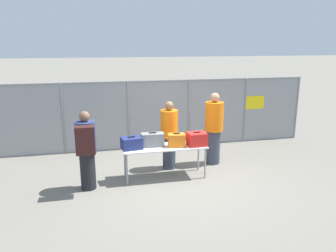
{
  "coord_description": "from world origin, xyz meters",
  "views": [
    {
      "loc": [
        -1.73,
        -6.72,
        3.02
      ],
      "look_at": [
        -0.09,
        0.74,
        1.05
      ],
      "focal_mm": 35.0,
      "sensor_mm": 36.0,
      "label": 1
    }
  ],
  "objects_px": {
    "traveler_hooded": "(86,148)",
    "suitcase_orange": "(176,140)",
    "suitcase_grey": "(153,140)",
    "security_worker_near": "(169,134)",
    "suitcase_navy": "(132,143)",
    "suitcase_red": "(197,139)",
    "security_worker_far": "(214,128)",
    "inspection_table": "(165,149)",
    "utility_trailer": "(195,116)"
  },
  "relations": [
    {
      "from": "suitcase_navy",
      "to": "suitcase_orange",
      "type": "height_order",
      "value": "suitcase_orange"
    },
    {
      "from": "suitcase_navy",
      "to": "suitcase_orange",
      "type": "xyz_separation_m",
      "value": [
        1.0,
        -0.05,
        0.02
      ]
    },
    {
      "from": "suitcase_red",
      "to": "security_worker_far",
      "type": "relative_size",
      "value": 0.24
    },
    {
      "from": "suitcase_grey",
      "to": "suitcase_red",
      "type": "height_order",
      "value": "same"
    },
    {
      "from": "suitcase_grey",
      "to": "suitcase_red",
      "type": "bearing_deg",
      "value": -9.69
    },
    {
      "from": "suitcase_navy",
      "to": "security_worker_far",
      "type": "xyz_separation_m",
      "value": [
        2.13,
        0.63,
        0.07
      ]
    },
    {
      "from": "suitcase_navy",
      "to": "traveler_hooded",
      "type": "xyz_separation_m",
      "value": [
        -0.96,
        -0.3,
        0.06
      ]
    },
    {
      "from": "security_worker_far",
      "to": "security_worker_near",
      "type": "bearing_deg",
      "value": 28.11
    },
    {
      "from": "utility_trailer",
      "to": "security_worker_far",
      "type": "bearing_deg",
      "value": -99.65
    },
    {
      "from": "traveler_hooded",
      "to": "utility_trailer",
      "type": "relative_size",
      "value": 0.45
    },
    {
      "from": "suitcase_orange",
      "to": "utility_trailer",
      "type": "height_order",
      "value": "suitcase_orange"
    },
    {
      "from": "inspection_table",
      "to": "suitcase_grey",
      "type": "distance_m",
      "value": 0.35
    },
    {
      "from": "security_worker_near",
      "to": "traveler_hooded",
      "type": "bearing_deg",
      "value": 16.11
    },
    {
      "from": "suitcase_navy",
      "to": "security_worker_far",
      "type": "bearing_deg",
      "value": 16.42
    },
    {
      "from": "suitcase_grey",
      "to": "suitcase_red",
      "type": "relative_size",
      "value": 1.2
    },
    {
      "from": "inspection_table",
      "to": "suitcase_orange",
      "type": "xyz_separation_m",
      "value": [
        0.26,
        -0.05,
        0.21
      ]
    },
    {
      "from": "suitcase_red",
      "to": "utility_trailer",
      "type": "relative_size",
      "value": 0.11
    },
    {
      "from": "inspection_table",
      "to": "traveler_hooded",
      "type": "relative_size",
      "value": 1.12
    },
    {
      "from": "inspection_table",
      "to": "suitcase_red",
      "type": "relative_size",
      "value": 4.36
    },
    {
      "from": "inspection_table",
      "to": "security_worker_near",
      "type": "relative_size",
      "value": 1.13
    },
    {
      "from": "suitcase_grey",
      "to": "suitcase_orange",
      "type": "distance_m",
      "value": 0.54
    },
    {
      "from": "utility_trailer",
      "to": "suitcase_grey",
      "type": "bearing_deg",
      "value": -118.69
    },
    {
      "from": "traveler_hooded",
      "to": "security_worker_far",
      "type": "distance_m",
      "value": 3.22
    },
    {
      "from": "security_worker_near",
      "to": "security_worker_far",
      "type": "height_order",
      "value": "security_worker_far"
    },
    {
      "from": "traveler_hooded",
      "to": "security_worker_far",
      "type": "relative_size",
      "value": 0.92
    },
    {
      "from": "suitcase_grey",
      "to": "traveler_hooded",
      "type": "bearing_deg",
      "value": -164.77
    },
    {
      "from": "suitcase_grey",
      "to": "security_worker_far",
      "type": "distance_m",
      "value": 1.73
    },
    {
      "from": "traveler_hooded",
      "to": "suitcase_grey",
      "type": "bearing_deg",
      "value": 7.31
    },
    {
      "from": "suitcase_grey",
      "to": "security_worker_near",
      "type": "relative_size",
      "value": 0.31
    },
    {
      "from": "traveler_hooded",
      "to": "suitcase_orange",
      "type": "bearing_deg",
      "value": -0.71
    },
    {
      "from": "traveler_hooded",
      "to": "suitcase_red",
      "type": "bearing_deg",
      "value": -2.64
    },
    {
      "from": "suitcase_grey",
      "to": "security_worker_near",
      "type": "height_order",
      "value": "security_worker_near"
    },
    {
      "from": "security_worker_far",
      "to": "utility_trailer",
      "type": "bearing_deg",
      "value": -75.51
    },
    {
      "from": "inspection_table",
      "to": "suitcase_red",
      "type": "distance_m",
      "value": 0.76
    },
    {
      "from": "inspection_table",
      "to": "suitcase_orange",
      "type": "height_order",
      "value": "suitcase_orange"
    },
    {
      "from": "security_worker_far",
      "to": "suitcase_red",
      "type": "bearing_deg",
      "value": 70.68
    },
    {
      "from": "suitcase_grey",
      "to": "utility_trailer",
      "type": "xyz_separation_m",
      "value": [
        2.26,
        4.13,
        -0.46
      ]
    },
    {
      "from": "suitcase_navy",
      "to": "security_worker_near",
      "type": "relative_size",
      "value": 0.29
    },
    {
      "from": "suitcase_grey",
      "to": "security_worker_far",
      "type": "height_order",
      "value": "security_worker_far"
    },
    {
      "from": "suitcase_navy",
      "to": "utility_trailer",
      "type": "xyz_separation_m",
      "value": [
        2.74,
        4.23,
        -0.44
      ]
    },
    {
      "from": "security_worker_near",
      "to": "security_worker_far",
      "type": "relative_size",
      "value": 0.92
    },
    {
      "from": "suitcase_red",
      "to": "security_worker_far",
      "type": "xyz_separation_m",
      "value": [
        0.66,
        0.7,
        0.05
      ]
    },
    {
      "from": "suitcase_grey",
      "to": "security_worker_far",
      "type": "bearing_deg",
      "value": 17.87
    },
    {
      "from": "suitcase_red",
      "to": "security_worker_near",
      "type": "distance_m",
      "value": 0.8
    },
    {
      "from": "suitcase_grey",
      "to": "utility_trailer",
      "type": "distance_m",
      "value": 4.73
    },
    {
      "from": "suitcase_grey",
      "to": "traveler_hooded",
      "type": "xyz_separation_m",
      "value": [
        -1.44,
        -0.39,
        0.04
      ]
    },
    {
      "from": "inspection_table",
      "to": "traveler_hooded",
      "type": "xyz_separation_m",
      "value": [
        -1.7,
        -0.3,
        0.25
      ]
    },
    {
      "from": "suitcase_orange",
      "to": "suitcase_grey",
      "type": "bearing_deg",
      "value": 164.35
    },
    {
      "from": "suitcase_orange",
      "to": "security_worker_far",
      "type": "relative_size",
      "value": 0.22
    },
    {
      "from": "utility_trailer",
      "to": "suitcase_red",
      "type": "bearing_deg",
      "value": -106.52
    }
  ]
}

